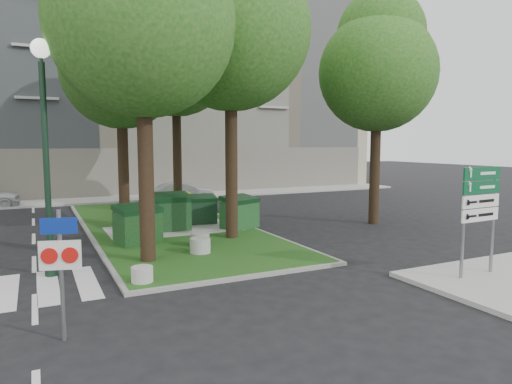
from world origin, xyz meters
TOP-DOWN VIEW (x-y plane):
  - ground at (0.00, 0.00)m, footprint 120.00×120.00m
  - median_island at (0.50, 8.00)m, footprint 6.00×16.00m
  - median_kerb at (0.50, 8.00)m, footprint 6.30×16.30m
  - building_sidewalk at (0.00, 18.50)m, footprint 42.00×3.00m
  - zebra_crossing at (-3.75, 1.50)m, footprint 5.00×3.00m
  - apartment_building at (0.00, 26.00)m, footprint 41.00×12.00m
  - tree_median_near_left at (-1.41, 2.56)m, footprint 5.20×5.20m
  - tree_median_near_right at (2.09, 4.56)m, footprint 5.60×5.60m
  - tree_median_mid at (-0.91, 9.06)m, footprint 4.80×4.80m
  - tree_median_far at (2.29, 12.06)m, footprint 5.80×5.80m
  - tree_street_right at (9.09, 5.06)m, footprint 5.00×5.00m
  - dumpster_a at (-1.27, 4.97)m, footprint 1.67×1.37m
  - dumpster_b at (0.33, 6.85)m, footprint 1.63×1.17m
  - dumpster_c at (1.93, 7.76)m, footprint 1.41×1.06m
  - dumpster_d at (3.00, 6.04)m, footprint 1.70×1.47m
  - bollard_left at (-2.10, 0.50)m, footprint 0.53×0.53m
  - bollard_right at (0.49, 3.64)m, footprint 0.61×0.61m
  - bollard_mid at (0.18, 2.74)m, footprint 0.64×0.64m
  - litter_bin at (3.08, 13.38)m, footprint 0.43×0.43m
  - street_lamp at (-4.08, 2.48)m, footprint 0.49×0.49m
  - traffic_sign_pole at (-4.03, -2.00)m, footprint 0.69×0.24m
  - directional_sign at (5.84, -2.70)m, footprint 1.40×0.14m
  - car_silver at (3.50, 15.50)m, footprint 3.73×1.31m

SIDE VIEW (x-z plane):
  - ground at x=0.00m, z-range 0.00..0.00m
  - zebra_crossing at x=-3.75m, z-range 0.00..0.01m
  - median_kerb at x=0.50m, z-range 0.00..0.10m
  - median_island at x=0.50m, z-range 0.00..0.12m
  - building_sidewalk at x=0.00m, z-range 0.00..0.12m
  - bollard_left at x=-2.10m, z-range 0.12..0.50m
  - bollard_right at x=0.49m, z-range 0.12..0.56m
  - bollard_mid at x=0.18m, z-range 0.12..0.58m
  - litter_bin at x=3.08m, z-range 0.12..0.88m
  - car_silver at x=3.50m, z-range 0.00..1.23m
  - dumpster_c at x=1.93m, z-range 0.10..1.32m
  - dumpster_d at x=3.00m, z-range 0.09..1.42m
  - dumpster_a at x=-1.27m, z-range 0.09..1.44m
  - dumpster_b at x=0.33m, z-range 0.09..1.56m
  - traffic_sign_pole at x=-4.03m, z-range 0.34..2.71m
  - directional_sign at x=5.84m, z-range 0.58..3.38m
  - street_lamp at x=-4.08m, z-range 0.79..6.95m
  - tree_median_mid at x=-0.91m, z-range 1.98..11.97m
  - tree_street_right at x=9.09m, z-range 1.95..12.02m
  - tree_median_near_left at x=-1.41m, z-range 2.05..12.58m
  - tree_median_near_right at x=2.09m, z-range 2.26..13.72m
  - apartment_building at x=0.00m, z-range 0.00..16.00m
  - tree_median_far at x=2.29m, z-range 2.36..14.28m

